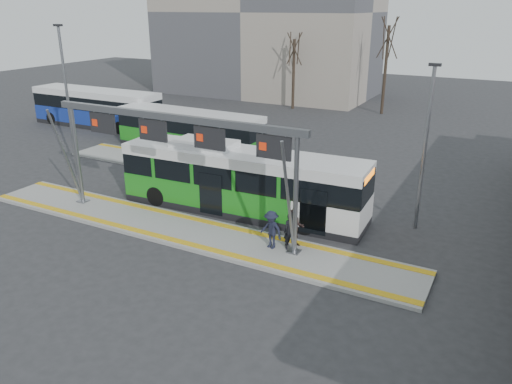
% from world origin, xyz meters
% --- Properties ---
extents(ground, '(120.00, 120.00, 0.00)m').
position_xyz_m(ground, '(0.00, 0.00, 0.00)').
color(ground, '#2D2D30').
rests_on(ground, ground).
extents(platform_main, '(22.00, 3.00, 0.15)m').
position_xyz_m(platform_main, '(0.00, 0.00, 0.07)').
color(platform_main, gray).
rests_on(platform_main, ground).
extents(platform_second, '(20.00, 3.00, 0.15)m').
position_xyz_m(platform_second, '(-4.00, 8.00, 0.07)').
color(platform_second, gray).
rests_on(platform_second, ground).
extents(tactile_main, '(22.00, 2.65, 0.02)m').
position_xyz_m(tactile_main, '(0.00, 0.00, 0.16)').
color(tactile_main, gold).
rests_on(tactile_main, platform_main).
extents(tactile_second, '(20.00, 0.35, 0.02)m').
position_xyz_m(tactile_second, '(-4.00, 9.15, 0.16)').
color(tactile_second, gold).
rests_on(tactile_second, platform_second).
extents(gantry, '(13.00, 1.68, 5.20)m').
position_xyz_m(gantry, '(-0.35, 0.25, 4.30)').
color(gantry, slate).
rests_on(gantry, platform_main).
extents(apartment_block, '(24.50, 12.50, 18.40)m').
position_xyz_m(apartment_block, '(-14.00, 36.00, 9.21)').
color(apartment_block, gray).
rests_on(apartment_block, ground).
extents(hero_bus, '(12.56, 3.27, 3.42)m').
position_xyz_m(hero_bus, '(1.24, 3.39, 1.57)').
color(hero_bus, black).
rests_on(hero_bus, ground).
extents(bg_bus_green, '(11.22, 2.65, 2.79)m').
position_xyz_m(bg_bus_green, '(-7.60, 11.48, 1.38)').
color(bg_bus_green, black).
rests_on(bg_bus_green, ground).
extents(bg_bus_blue, '(11.97, 2.73, 3.12)m').
position_xyz_m(bg_bus_blue, '(-18.79, 13.82, 1.54)').
color(bg_bus_blue, black).
rests_on(bg_bus_blue, ground).
extents(passenger_a, '(0.70, 0.62, 1.60)m').
position_xyz_m(passenger_a, '(5.25, 0.48, 0.95)').
color(passenger_a, black).
rests_on(passenger_a, platform_main).
extents(passenger_b, '(1.01, 0.95, 1.65)m').
position_xyz_m(passenger_b, '(5.27, 0.85, 0.98)').
color(passenger_b, '#2C1F1D').
rests_on(passenger_b, platform_main).
extents(passenger_c, '(1.18, 0.85, 1.66)m').
position_xyz_m(passenger_c, '(4.48, 0.21, 0.98)').
color(passenger_c, '#1A1D30').
rests_on(passenger_c, platform_main).
extents(tree_left, '(1.40, 1.40, 7.56)m').
position_xyz_m(tree_left, '(-7.35, 28.77, 5.74)').
color(tree_left, '#382B21').
rests_on(tree_left, ground).
extents(tree_mid, '(1.40, 1.40, 9.09)m').
position_xyz_m(tree_mid, '(1.14, 30.53, 6.89)').
color(tree_mid, '#382B21').
rests_on(tree_mid, ground).
extents(tree_far, '(1.40, 1.40, 8.00)m').
position_xyz_m(tree_far, '(-18.52, 31.48, 6.07)').
color(tree_far, '#382B21').
rests_on(tree_far, ground).
extents(lamp_west, '(0.50, 0.25, 8.75)m').
position_xyz_m(lamp_west, '(-10.54, 3.71, 4.62)').
color(lamp_west, slate).
rests_on(lamp_west, ground).
extents(lamp_east, '(0.50, 0.25, 7.48)m').
position_xyz_m(lamp_east, '(9.38, 5.44, 3.98)').
color(lamp_east, slate).
rests_on(lamp_east, ground).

